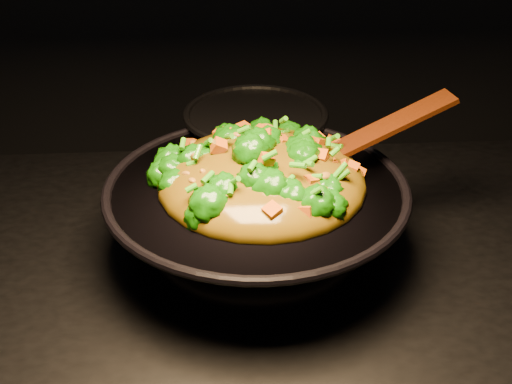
{
  "coord_description": "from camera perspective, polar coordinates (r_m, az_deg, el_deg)",
  "views": [
    {
      "loc": [
        -0.01,
        -0.72,
        1.51
      ],
      "look_at": [
        0.04,
        0.1,
        1.01
      ],
      "focal_mm": 45.0,
      "sensor_mm": 36.0,
      "label": 1
    }
  ],
  "objects": [
    {
      "name": "spatula",
      "position": [
        0.99,
        9.77,
        4.84
      ],
      "size": [
        0.28,
        0.09,
        0.12
      ],
      "primitive_type": "cube",
      "rotation": [
        0.0,
        -0.38,
        0.18
      ],
      "color": "#351104",
      "rests_on": "wok"
    },
    {
      "name": "wok",
      "position": [
        0.98,
        0.04,
        -2.62
      ],
      "size": [
        0.56,
        0.56,
        0.12
      ],
      "primitive_type": null,
      "rotation": [
        0.0,
        0.0,
        0.34
      ],
      "color": "black",
      "rests_on": "stovetop"
    },
    {
      "name": "stir_fry",
      "position": [
        0.92,
        0.52,
        3.51
      ],
      "size": [
        0.41,
        0.41,
        0.11
      ],
      "primitive_type": null,
      "rotation": [
        0.0,
        0.0,
        0.42
      ],
      "color": "#166006",
      "rests_on": "wok"
    },
    {
      "name": "back_pot",
      "position": [
        1.17,
        -0.04,
        4.11
      ],
      "size": [
        0.33,
        0.33,
        0.14
      ],
      "primitive_type": "cylinder",
      "rotation": [
        0.0,
        0.0,
        -0.42
      ],
      "color": "black",
      "rests_on": "stovetop"
    }
  ]
}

